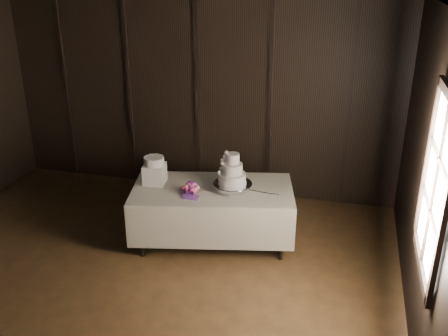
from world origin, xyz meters
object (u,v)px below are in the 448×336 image
wedding_cake (230,172)px  bouquet (190,189)px  display_table (213,213)px  cake_stand (233,187)px  box_pedestal (155,174)px  small_cake (154,161)px

wedding_cake → bouquet: bearing=-142.3°
display_table → cake_stand: cake_stand is taller
cake_stand → box_pedestal: size_ratio=1.86×
display_table → box_pedestal: size_ratio=8.34×
display_table → wedding_cake: 0.63m
wedding_cake → bouquet: (-0.45, -0.21, -0.18)m
cake_stand → wedding_cake: wedding_cake is taller
bouquet → small_cake: 0.61m
cake_stand → bouquet: 0.53m
cake_stand → small_cake: (-1.00, -0.04, 0.26)m
cake_stand → bouquet: bearing=-154.3°
small_cake → display_table: bearing=1.9°
wedding_cake → box_pedestal: wedding_cake is taller
small_cake → cake_stand: bearing=2.5°
display_table → small_cake: 0.99m
cake_stand → box_pedestal: bearing=-177.5°
display_table → cake_stand: bearing=-8.0°
cake_stand → wedding_cake: bearing=-150.3°
wedding_cake → box_pedestal: size_ratio=1.50×
bouquet → small_cake: small_cake is taller
display_table → bouquet: 0.51m
box_pedestal → small_cake: 0.18m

